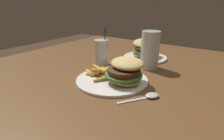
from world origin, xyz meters
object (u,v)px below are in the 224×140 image
spoon (150,96)px  meal_plate_far (145,51)px  meal_plate_near (119,74)px  juice_glass (101,53)px  beer_glass (150,52)px

spoon → meal_plate_far: (-0.21, 0.40, 0.03)m
meal_plate_near → spoon: 0.16m
spoon → juice_glass: bearing=97.6°
spoon → meal_plate_far: bearing=62.6°
meal_plate_near → spoon: bearing=-15.8°
juice_glass → spoon: bearing=-27.4°
juice_glass → meal_plate_far: (0.13, 0.22, -0.02)m
meal_plate_far → spoon: bearing=-62.4°
meal_plate_far → juice_glass: bearing=-120.0°
beer_glass → meal_plate_near: bearing=-96.7°
juice_glass → meal_plate_near: bearing=-35.2°
meal_plate_near → spoon: meal_plate_near is taller
meal_plate_near → juice_glass: 0.23m
meal_plate_near → meal_plate_far: (-0.06, 0.36, 0.00)m
spoon → meal_plate_far: size_ratio=0.58×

